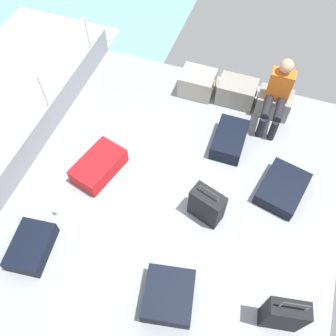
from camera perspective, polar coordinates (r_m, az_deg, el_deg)
name	(u,v)px	position (r m, az deg, el deg)	size (l,w,h in m)	color
ground_plane	(172,203)	(4.98, 0.71, -5.62)	(4.40, 5.20, 0.06)	gray
gunwale_port	(29,150)	(5.51, -21.16, 2.65)	(0.06, 5.20, 0.45)	gray
railing_port	(15,125)	(5.10, -23.06, 6.28)	(0.04, 4.20, 1.02)	silver
cargo_crate_0	(197,83)	(6.10, 4.66, 13.25)	(0.58, 0.46, 0.38)	#9E9989
cargo_crate_1	(237,92)	(6.04, 10.79, 11.76)	(0.63, 0.42, 0.38)	gray
cargo_crate_2	(274,103)	(6.01, 16.34, 9.82)	(0.55, 0.39, 0.37)	gray
passenger_seated	(278,94)	(5.62, 16.93, 11.14)	(0.34, 0.66, 1.07)	orange
suitcase_0	(31,247)	(4.88, -20.78, -11.57)	(0.53, 0.70, 0.21)	black
suitcase_1	(99,166)	(5.19, -10.87, 0.31)	(0.63, 0.85, 0.26)	red
suitcase_2	(283,315)	(4.31, 17.75, -21.23)	(0.44, 0.26, 0.82)	black
suitcase_4	(169,296)	(4.37, 0.12, -19.54)	(0.66, 0.70, 0.27)	black
suitcase_5	(230,140)	(5.46, 9.69, 4.45)	(0.44, 0.72, 0.25)	black
suitcase_6	(282,188)	(5.18, 17.61, -3.07)	(0.70, 0.84, 0.20)	black
suitcase_7	(207,205)	(4.66, 6.13, -5.88)	(0.49, 0.35, 0.64)	black
paper_cup	(57,211)	(5.06, -17.18, -6.53)	(0.08, 0.08, 0.10)	white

